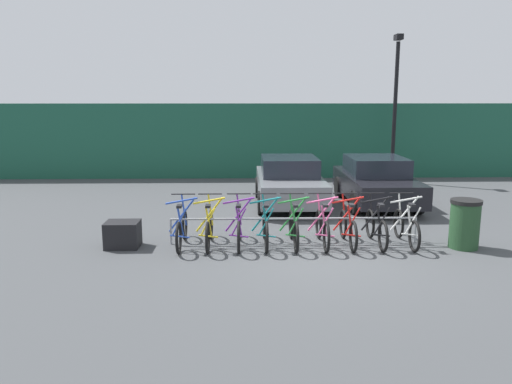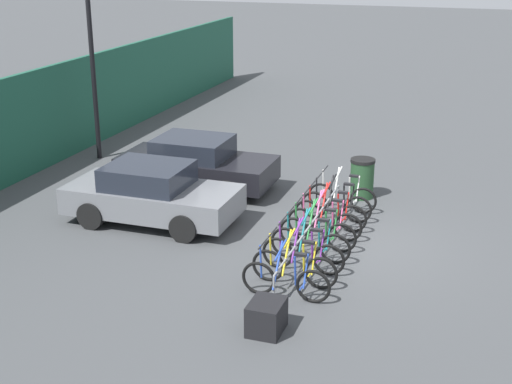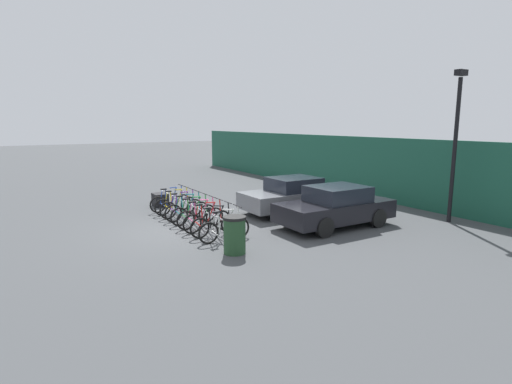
# 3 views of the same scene
# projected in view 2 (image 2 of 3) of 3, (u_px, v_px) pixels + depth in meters

# --- Properties ---
(ground_plane) EXTENTS (120.00, 120.00, 0.00)m
(ground_plane) POSITION_uv_depth(u_px,v_px,m) (346.00, 243.00, 15.61)
(ground_plane) COLOR #424447
(bike_rack) EXTENTS (5.33, 0.04, 0.57)m
(bike_rack) POSITION_uv_depth(u_px,v_px,m) (311.00, 226.00, 15.23)
(bike_rack) COLOR gray
(bike_rack) RESTS_ON ground
(bicycle_blue) EXTENTS (0.68, 1.71, 1.05)m
(bicycle_blue) POSITION_uv_depth(u_px,v_px,m) (286.00, 280.00, 13.09)
(bicycle_blue) COLOR black
(bicycle_blue) RESTS_ON ground
(bicycle_yellow) EXTENTS (0.68, 1.71, 1.05)m
(bicycle_yellow) POSITION_uv_depth(u_px,v_px,m) (294.00, 267.00, 13.61)
(bicycle_yellow) COLOR black
(bicycle_yellow) RESTS_ON ground
(bicycle_purple) EXTENTS (0.68, 1.71, 1.05)m
(bicycle_purple) POSITION_uv_depth(u_px,v_px,m) (303.00, 254.00, 14.17)
(bicycle_purple) COLOR black
(bicycle_purple) RESTS_ON ground
(bicycle_teal) EXTENTS (0.68, 1.71, 1.05)m
(bicycle_teal) POSITION_uv_depth(u_px,v_px,m) (310.00, 243.00, 14.67)
(bicycle_teal) COLOR black
(bicycle_teal) RESTS_ON ground
(bicycle_green) EXTENTS (0.68, 1.71, 1.05)m
(bicycle_green) POSITION_uv_depth(u_px,v_px,m) (318.00, 233.00, 15.20)
(bicycle_green) COLOR black
(bicycle_green) RESTS_ON ground
(bicycle_pink) EXTENTS (0.68, 1.71, 1.05)m
(bicycle_pink) POSITION_uv_depth(u_px,v_px,m) (324.00, 222.00, 15.75)
(bicycle_pink) COLOR black
(bicycle_pink) RESTS_ON ground
(bicycle_red) EXTENTS (0.68, 1.71, 1.05)m
(bicycle_red) POSITION_uv_depth(u_px,v_px,m) (330.00, 214.00, 16.24)
(bicycle_red) COLOR black
(bicycle_red) RESTS_ON ground
(bicycle_black) EXTENTS (0.68, 1.71, 1.05)m
(bicycle_black) POSITION_uv_depth(u_px,v_px,m) (336.00, 205.00, 16.78)
(bicycle_black) COLOR black
(bicycle_black) RESTS_ON ground
(bicycle_white) EXTENTS (0.68, 1.71, 1.05)m
(bicycle_white) POSITION_uv_depth(u_px,v_px,m) (342.00, 196.00, 17.35)
(bicycle_white) COLOR black
(bicycle_white) RESTS_ON ground
(car_grey) EXTENTS (1.91, 4.01, 1.40)m
(car_grey) POSITION_uv_depth(u_px,v_px,m) (152.00, 194.00, 16.59)
(car_grey) COLOR slate
(car_grey) RESTS_ON ground
(car_black) EXTENTS (1.91, 4.09, 1.40)m
(car_black) POSITION_uv_depth(u_px,v_px,m) (196.00, 164.00, 18.84)
(car_black) COLOR black
(car_black) RESTS_ON ground
(lamp_post) EXTENTS (0.24, 0.44, 5.29)m
(lamp_post) POSITION_uv_depth(u_px,v_px,m) (92.00, 60.00, 20.75)
(lamp_post) COLOR black
(lamp_post) RESTS_ON ground
(trash_bin) EXTENTS (0.63, 0.63, 1.03)m
(trash_bin) POSITION_uv_depth(u_px,v_px,m) (362.00, 178.00, 18.24)
(trash_bin) COLOR #234728
(trash_bin) RESTS_ON ground
(cargo_crate) EXTENTS (0.70, 0.56, 0.55)m
(cargo_crate) POSITION_uv_depth(u_px,v_px,m) (266.00, 317.00, 12.01)
(cargo_crate) COLOR black
(cargo_crate) RESTS_ON ground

